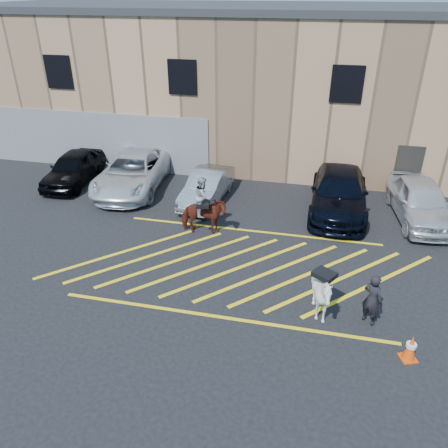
% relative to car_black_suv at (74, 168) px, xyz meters
% --- Properties ---
extents(ground, '(90.00, 90.00, 0.00)m').
position_rel_car_black_suv_xyz_m(ground, '(8.83, -4.98, -0.72)').
color(ground, black).
rests_on(ground, ground).
extents(car_black_suv, '(1.90, 4.28, 1.43)m').
position_rel_car_black_suv_xyz_m(car_black_suv, '(0.00, 0.00, 0.00)').
color(car_black_suv, black).
rests_on(car_black_suv, ground).
extents(car_white_pickup, '(3.02, 5.75, 1.54)m').
position_rel_car_black_suv_xyz_m(car_white_pickup, '(2.93, 0.03, 0.06)').
color(car_white_pickup, silver).
rests_on(car_white_pickup, ground).
extents(car_silver_sedan, '(1.68, 3.99, 1.28)m').
position_rel_car_black_suv_xyz_m(car_silver_sedan, '(6.53, -0.58, -0.08)').
color(car_silver_sedan, '#8F959C').
rests_on(car_silver_sedan, ground).
extents(car_blue_suv, '(2.31, 5.45, 1.57)m').
position_rel_car_black_suv_xyz_m(car_blue_suv, '(11.97, -0.21, 0.07)').
color(car_blue_suv, black).
rests_on(car_blue_suv, ground).
extents(car_white_suv, '(2.37, 4.78, 1.56)m').
position_rel_car_black_suv_xyz_m(car_white_suv, '(15.06, -0.39, 0.07)').
color(car_white_suv, silver).
rests_on(car_white_suv, ground).
extents(handler, '(0.67, 0.64, 1.54)m').
position_rel_car_black_suv_xyz_m(handler, '(12.79, -7.07, 0.06)').
color(handler, black).
rests_on(handler, ground).
extents(warehouse, '(32.42, 10.20, 7.30)m').
position_rel_car_black_suv_xyz_m(warehouse, '(8.82, 7.01, 2.94)').
color(warehouse, tan).
rests_on(warehouse, ground).
extents(hatching_zone, '(12.60, 5.12, 0.01)m').
position_rel_car_black_suv_xyz_m(hatching_zone, '(8.83, -5.28, -0.71)').
color(hatching_zone, yellow).
rests_on(hatching_zone, ground).
extents(mounted_bay, '(1.80, 1.00, 2.25)m').
position_rel_car_black_suv_xyz_m(mounted_bay, '(7.11, -3.33, 0.20)').
color(mounted_bay, '#602316').
rests_on(mounted_bay, ground).
extents(saddled_white, '(1.87, 1.92, 1.60)m').
position_rel_car_black_suv_xyz_m(saddled_white, '(11.46, -7.13, 0.09)').
color(saddled_white, white).
rests_on(saddled_white, ground).
extents(traffic_cone, '(0.49, 0.49, 0.73)m').
position_rel_car_black_suv_xyz_m(traffic_cone, '(13.67, -8.27, -0.35)').
color(traffic_cone, '#E44409').
rests_on(traffic_cone, ground).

